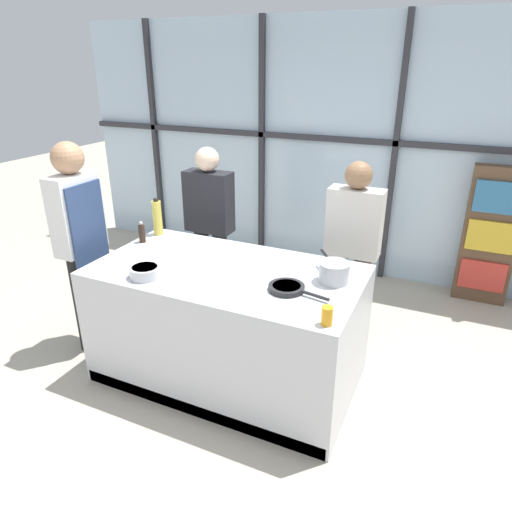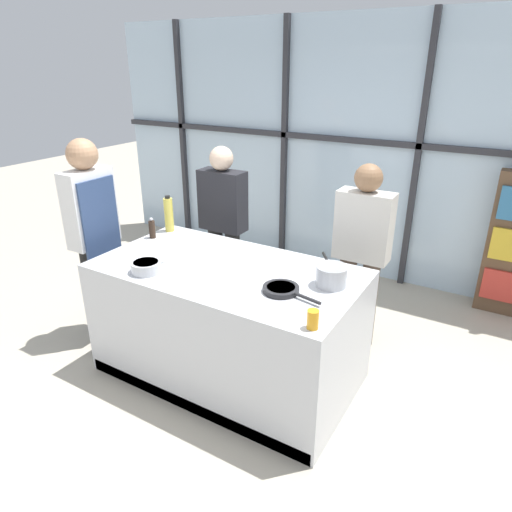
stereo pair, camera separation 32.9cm
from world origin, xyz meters
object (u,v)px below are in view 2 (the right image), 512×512
(white_plate, at_px, (169,257))
(spectator_far_left, at_px, (223,219))
(spectator_center_left, at_px, (362,248))
(mixing_bowl, at_px, (146,266))
(juice_glass_near, at_px, (313,319))
(frying_pan, at_px, (282,289))
(pepper_grinder, at_px, (152,229))
(oil_bottle, at_px, (169,214))
(saucepan, at_px, (331,275))
(chef, at_px, (94,229))

(white_plate, bearing_deg, spectator_far_left, 101.33)
(spectator_far_left, distance_m, spectator_center_left, 1.40)
(mixing_bowl, relative_size, juice_glass_near, 1.90)
(spectator_far_left, bearing_deg, frying_pan, 138.22)
(white_plate, relative_size, pepper_grinder, 1.28)
(spectator_center_left, bearing_deg, oil_bottle, 19.80)
(spectator_center_left, bearing_deg, spectator_far_left, 0.00)
(spectator_far_left, xyz_separation_m, saucepan, (1.47, -0.84, 0.10))
(saucepan, distance_m, mixing_bowl, 1.31)
(chef, height_order, oil_bottle, chef)
(chef, distance_m, spectator_center_left, 2.26)
(oil_bottle, bearing_deg, saucepan, -9.39)
(saucepan, relative_size, mixing_bowl, 1.61)
(spectator_center_left, distance_m, mixing_bowl, 1.76)
(spectator_center_left, distance_m, white_plate, 1.58)
(mixing_bowl, relative_size, pepper_grinder, 1.20)
(mixing_bowl, relative_size, oil_bottle, 0.68)
(saucepan, relative_size, oil_bottle, 1.09)
(spectator_far_left, distance_m, mixing_bowl, 1.35)
(chef, bearing_deg, oil_bottle, 140.24)
(spectator_far_left, relative_size, saucepan, 4.59)
(chef, distance_m, saucepan, 2.07)
(frying_pan, relative_size, oil_bottle, 1.34)
(spectator_center_left, xyz_separation_m, white_plate, (-1.19, -1.04, 0.04))
(saucepan, distance_m, white_plate, 1.28)
(pepper_grinder, bearing_deg, frying_pan, -12.49)
(chef, relative_size, juice_glass_near, 15.51)
(frying_pan, bearing_deg, spectator_far_left, 138.22)
(spectator_far_left, distance_m, oil_bottle, 0.63)
(spectator_center_left, bearing_deg, pepper_grinder, 26.13)
(frying_pan, relative_size, mixing_bowl, 1.98)
(pepper_grinder, bearing_deg, white_plate, -32.79)
(white_plate, bearing_deg, frying_pan, -3.15)
(spectator_center_left, distance_m, saucepan, 0.85)
(white_plate, bearing_deg, juice_glass_near, -14.65)
(frying_pan, bearing_deg, mixing_bowl, -167.04)
(mixing_bowl, height_order, oil_bottle, oil_bottle)
(chef, distance_m, oil_bottle, 0.64)
(mixing_bowl, distance_m, oil_bottle, 0.87)
(chef, distance_m, spectator_far_left, 1.22)
(frying_pan, xyz_separation_m, white_plate, (-1.02, 0.06, -0.01))
(mixing_bowl, height_order, pepper_grinder, pepper_grinder)
(oil_bottle, distance_m, juice_glass_near, 1.95)
(chef, height_order, frying_pan, chef)
(chef, xyz_separation_m, juice_glass_near, (2.17, -0.34, -0.03))
(spectator_far_left, relative_size, pepper_grinder, 8.86)
(white_plate, bearing_deg, oil_bottle, 129.78)
(chef, bearing_deg, mixing_bowl, 72.63)
(white_plate, height_order, pepper_grinder, pepper_grinder)
(mixing_bowl, bearing_deg, spectator_center_left, 48.85)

